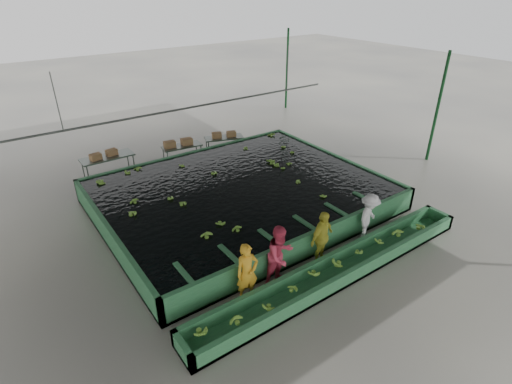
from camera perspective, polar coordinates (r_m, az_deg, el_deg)
ground at (r=14.24m, az=1.17°, el=-4.33°), size 80.00×80.00×0.00m
shed_roof at (r=12.31m, az=1.40°, el=15.73°), size 20.00×22.00×0.04m
shed_posts at (r=13.07m, az=1.27°, el=4.97°), size 20.00×22.00×5.00m
flotation_tank at (r=15.07m, az=-2.20°, el=-0.39°), size 10.00×8.00×0.90m
tank_water at (r=14.89m, az=-2.23°, el=0.97°), size 9.70×7.70×0.00m
sorting_trough at (r=11.94m, az=11.68°, el=-10.79°), size 10.00×1.00×0.50m
cableway_rail at (r=16.95m, az=-9.05°, el=11.89°), size 0.08×0.08×14.00m
rail_hanger_left at (r=15.23m, az=-26.59°, el=11.40°), size 0.04×0.04×2.00m
rail_hanger_right at (r=19.39m, az=4.55°, el=17.22°), size 0.04×0.04×2.00m
worker_a at (r=10.65m, az=-1.27°, el=-11.43°), size 0.68×0.49×1.71m
worker_b at (r=11.12m, az=3.48°, el=-9.05°), size 0.97×0.79×1.85m
worker_c at (r=12.03m, az=9.39°, el=-6.50°), size 1.10×0.64×1.76m
worker_d at (r=13.40m, az=15.79°, el=-3.56°), size 1.24×1.01×1.67m
packing_table_left at (r=18.35m, az=-20.26°, el=3.38°), size 2.18×0.91×0.99m
packing_table_mid at (r=19.11m, az=-10.45°, el=5.41°), size 1.88×0.91×0.82m
packing_table_right at (r=19.85m, az=-4.56°, el=6.70°), size 1.99×1.30×0.84m
box_stack_left at (r=18.12m, az=-20.86°, el=4.67°), size 1.19×0.49×0.25m
box_stack_mid at (r=18.94m, az=-11.01°, el=6.50°), size 1.36×0.54×0.29m
box_stack_right at (r=19.69m, az=-4.58°, el=7.84°), size 1.20×0.73×0.25m
floating_bananas at (r=15.49m, az=-3.86°, el=2.07°), size 8.46×5.77×0.12m
trough_bananas at (r=11.85m, az=11.75°, el=-10.22°), size 9.47×0.63×0.13m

